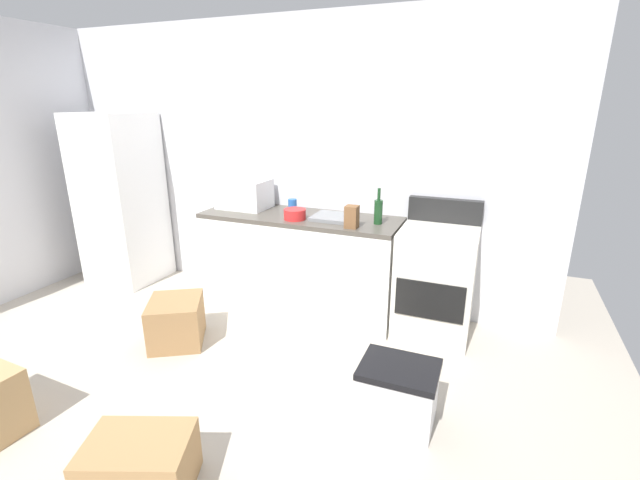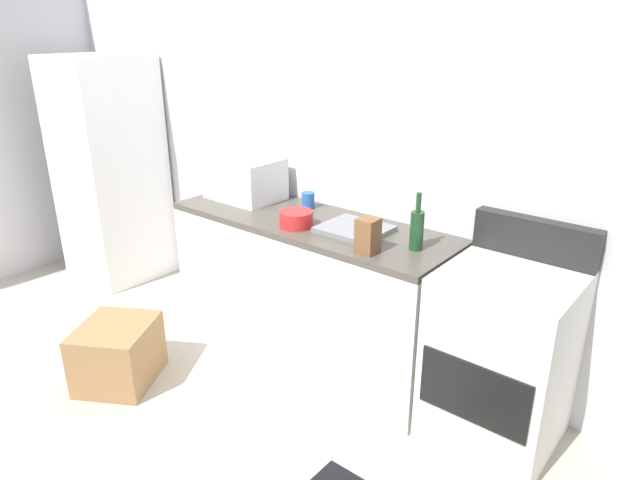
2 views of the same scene
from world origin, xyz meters
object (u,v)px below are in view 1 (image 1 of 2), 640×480
object	(u,v)px
cardboard_box_small	(176,321)
wine_bottle	(378,211)
mixing_bowl	(295,214)
knife_block	(352,217)
storage_bin	(398,393)
cardboard_box_large	(140,466)
stove_oven	(435,280)
coffee_mug	(292,204)
microwave	(244,194)
refrigerator	(121,200)

from	to	relation	value
cardboard_box_small	wine_bottle	bearing A→B (deg)	34.11
wine_bottle	mixing_bowl	distance (m)	0.72
knife_block	cardboard_box_small	distance (m)	1.64
cardboard_box_small	storage_bin	xyz separation A→B (m)	(1.85, -0.23, 0.01)
mixing_bowl	storage_bin	world-z (taller)	mixing_bowl
knife_block	cardboard_box_large	distance (m)	2.18
wine_bottle	cardboard_box_small	bearing A→B (deg)	-145.89
cardboard_box_large	cardboard_box_small	bearing A→B (deg)	122.62
mixing_bowl	storage_bin	size ratio (longest dim) A/B	0.41
stove_oven	wine_bottle	world-z (taller)	wine_bottle
coffee_mug	cardboard_box_large	distance (m)	2.47
wine_bottle	coffee_mug	xyz separation A→B (m)	(-0.87, 0.17, -0.06)
microwave	knife_block	distance (m)	1.19
storage_bin	coffee_mug	bearing A→B (deg)	134.72
knife_block	storage_bin	distance (m)	1.41
microwave	mixing_bowl	size ratio (longest dim) A/B	2.42
wine_bottle	cardboard_box_large	distance (m)	2.40
knife_block	cardboard_box_small	size ratio (longest dim) A/B	0.41
microwave	wine_bottle	size ratio (longest dim) A/B	1.53
refrigerator	storage_bin	size ratio (longest dim) A/B	3.84
microwave	cardboard_box_large	size ratio (longest dim) A/B	0.91
stove_oven	knife_block	distance (m)	0.88
mixing_bowl	microwave	bearing A→B (deg)	161.99
microwave	knife_block	bearing A→B (deg)	-12.95
refrigerator	stove_oven	bearing A→B (deg)	0.97
microwave	cardboard_box_large	world-z (taller)	microwave
microwave	storage_bin	size ratio (longest dim) A/B	1.00
mixing_bowl	cardboard_box_small	xyz separation A→B (m)	(-0.69, -0.81, -0.76)
mixing_bowl	storage_bin	bearing A→B (deg)	-41.85
stove_oven	storage_bin	size ratio (longest dim) A/B	2.39
knife_block	mixing_bowl	world-z (taller)	knife_block
microwave	cardboard_box_large	distance (m)	2.50
knife_block	wine_bottle	bearing A→B (deg)	49.01
wine_bottle	stove_oven	bearing A→B (deg)	1.38
cardboard_box_large	storage_bin	bearing A→B (deg)	42.29
stove_oven	knife_block	bearing A→B (deg)	-163.07
stove_oven	cardboard_box_small	world-z (taller)	stove_oven
microwave	mixing_bowl	world-z (taller)	microwave
microwave	cardboard_box_small	size ratio (longest dim) A/B	1.04
coffee_mug	storage_bin	world-z (taller)	coffee_mug
knife_block	storage_bin	size ratio (longest dim) A/B	0.39
coffee_mug	knife_block	world-z (taller)	knife_block
refrigerator	stove_oven	distance (m)	3.30
cardboard_box_large	storage_bin	distance (m)	1.46
stove_oven	storage_bin	world-z (taller)	stove_oven
knife_block	mixing_bowl	distance (m)	0.54
coffee_mug	knife_block	xyz separation A→B (m)	(0.70, -0.37, 0.04)
mixing_bowl	cardboard_box_large	distance (m)	2.18
stove_oven	cardboard_box_small	xyz separation A→B (m)	(-1.89, -0.95, -0.28)
coffee_mug	stove_oven	bearing A→B (deg)	-6.70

